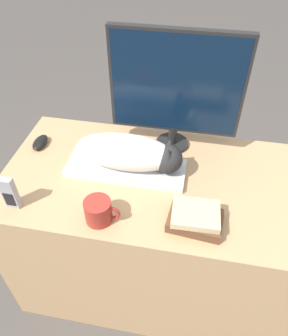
{
  "coord_description": "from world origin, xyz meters",
  "views": [
    {
      "loc": [
        0.09,
        -0.59,
        1.67
      ],
      "look_at": [
        -0.08,
        0.31,
        0.82
      ],
      "focal_mm": 35.0,
      "sensor_mm": 36.0,
      "label": 1
    }
  ],
  "objects_px": {
    "coffee_mug": "(99,211)",
    "book_stack": "(195,218)",
    "computer_mouse": "(40,142)",
    "phone": "(10,193)",
    "keyboard": "(126,168)",
    "cat": "(132,153)",
    "monitor": "(176,87)"
  },
  "relations": [
    {
      "from": "coffee_mug",
      "to": "book_stack",
      "type": "bearing_deg",
      "value": 7.21
    },
    {
      "from": "computer_mouse",
      "to": "coffee_mug",
      "type": "xyz_separation_m",
      "value": [
        0.37,
        -0.35,
        0.03
      ]
    },
    {
      "from": "book_stack",
      "to": "phone",
      "type": "bearing_deg",
      "value": -176.5
    },
    {
      "from": "keyboard",
      "to": "cat",
      "type": "height_order",
      "value": "cat"
    },
    {
      "from": "cat",
      "to": "monitor",
      "type": "height_order",
      "value": "monitor"
    },
    {
      "from": "keyboard",
      "to": "computer_mouse",
      "type": "distance_m",
      "value": 0.42
    },
    {
      "from": "cat",
      "to": "coffee_mug",
      "type": "distance_m",
      "value": 0.27
    },
    {
      "from": "monitor",
      "to": "computer_mouse",
      "type": "relative_size",
      "value": 4.93
    },
    {
      "from": "cat",
      "to": "coffee_mug",
      "type": "xyz_separation_m",
      "value": [
        -0.06,
        -0.26,
        -0.05
      ]
    },
    {
      "from": "cat",
      "to": "monitor",
      "type": "bearing_deg",
      "value": 55.04
    },
    {
      "from": "monitor",
      "to": "phone",
      "type": "relative_size",
      "value": 3.84
    },
    {
      "from": "computer_mouse",
      "to": "book_stack",
      "type": "xyz_separation_m",
      "value": [
        0.7,
        -0.31,
        0.02
      ]
    },
    {
      "from": "phone",
      "to": "monitor",
      "type": "bearing_deg",
      "value": 41.08
    },
    {
      "from": "computer_mouse",
      "to": "cat",
      "type": "bearing_deg",
      "value": -11.42
    },
    {
      "from": "cat",
      "to": "phone",
      "type": "xyz_separation_m",
      "value": [
        -0.38,
        -0.26,
        -0.03
      ]
    },
    {
      "from": "monitor",
      "to": "phone",
      "type": "height_order",
      "value": "monitor"
    },
    {
      "from": "coffee_mug",
      "to": "book_stack",
      "type": "distance_m",
      "value": 0.33
    },
    {
      "from": "keyboard",
      "to": "monitor",
      "type": "xyz_separation_m",
      "value": [
        0.16,
        0.2,
        0.27
      ]
    },
    {
      "from": "computer_mouse",
      "to": "book_stack",
      "type": "bearing_deg",
      "value": -23.57
    },
    {
      "from": "keyboard",
      "to": "phone",
      "type": "distance_m",
      "value": 0.44
    },
    {
      "from": "cat",
      "to": "computer_mouse",
      "type": "relative_size",
      "value": 4.0
    },
    {
      "from": "phone",
      "to": "coffee_mug",
      "type": "bearing_deg",
      "value": -0.28
    },
    {
      "from": "computer_mouse",
      "to": "coffee_mug",
      "type": "relative_size",
      "value": 0.84
    },
    {
      "from": "coffee_mug",
      "to": "cat",
      "type": "bearing_deg",
      "value": 77.0
    },
    {
      "from": "computer_mouse",
      "to": "phone",
      "type": "distance_m",
      "value": 0.35
    },
    {
      "from": "keyboard",
      "to": "monitor",
      "type": "distance_m",
      "value": 0.37
    },
    {
      "from": "monitor",
      "to": "computer_mouse",
      "type": "bearing_deg",
      "value": -169.25
    },
    {
      "from": "keyboard",
      "to": "computer_mouse",
      "type": "height_order",
      "value": "computer_mouse"
    },
    {
      "from": "keyboard",
      "to": "coffee_mug",
      "type": "height_order",
      "value": "coffee_mug"
    },
    {
      "from": "monitor",
      "to": "phone",
      "type": "xyz_separation_m",
      "value": [
        -0.52,
        -0.45,
        -0.22
      ]
    },
    {
      "from": "keyboard",
      "to": "monitor",
      "type": "height_order",
      "value": "monitor"
    },
    {
      "from": "keyboard",
      "to": "coffee_mug",
      "type": "relative_size",
      "value": 3.81
    }
  ]
}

